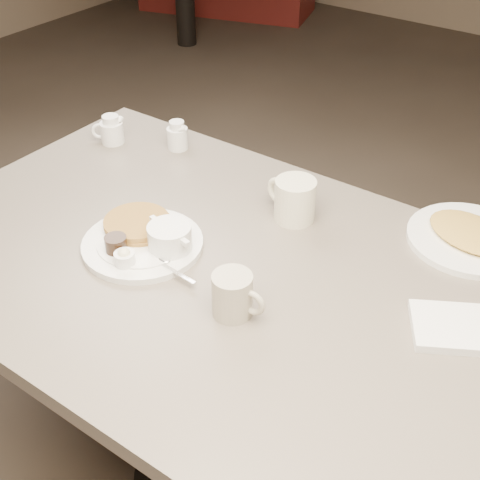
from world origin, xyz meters
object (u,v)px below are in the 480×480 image
Objects in this scene: diner_table at (235,330)px; coffee_mug_far at (294,199)px; main_plate at (147,238)px; hash_plate at (470,237)px; creamer_right at (177,136)px; creamer_left at (111,130)px; coffee_mug_near at (233,295)px.

coffee_mug_far reaches higher than diner_table.
main_plate reaches higher than hash_plate.
main_plate is at bearing -58.34° from creamer_right.
creamer_right is (0.17, 0.08, 0.00)m from creamer_left.
diner_table is 0.25m from coffee_mug_near.
diner_table is 0.29m from main_plate.
coffee_mug_near is at bearing -12.45° from main_plate.
main_plate is 2.40× the size of coffee_mug_far.
coffee_mug_far is at bearing -158.11° from hash_plate.
coffee_mug_far is at bearing 91.83° from diner_table.
coffee_mug_near is 0.79× the size of coffee_mug_far.
creamer_left is (-0.61, 0.02, -0.01)m from coffee_mug_far.
coffee_mug_far is 1.76× the size of creamer_right.
creamer_right is at bearing -176.90° from hash_plate.
coffee_mug_far reaches higher than main_plate.
hash_plate is (0.29, 0.49, -0.03)m from coffee_mug_near.
creamer_left is 0.98m from hash_plate.
coffee_mug_near reaches higher than creamer_left.
coffee_mug_near is 0.33× the size of hash_plate.
creamer_right is (-0.52, 0.45, -0.01)m from coffee_mug_near.
coffee_mug_far reaches higher than hash_plate.
hash_plate is (0.37, 0.15, -0.04)m from coffee_mug_far.
diner_table is 4.34× the size of hash_plate.
creamer_left is (-0.62, 0.27, 0.21)m from diner_table.
creamer_left is (-0.41, 0.31, 0.01)m from main_plate.
creamer_right is at bearing 142.18° from diner_table.
main_plate is at bearing -125.17° from coffee_mug_far.
hash_plate is at bearing 21.89° from coffee_mug_far.
coffee_mug_far reaches higher than creamer_left.
coffee_mug_near is 1.29× the size of creamer_left.
main_plate is (-0.21, -0.04, 0.19)m from diner_table.
coffee_mug_near is at bearing -120.22° from hash_plate.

